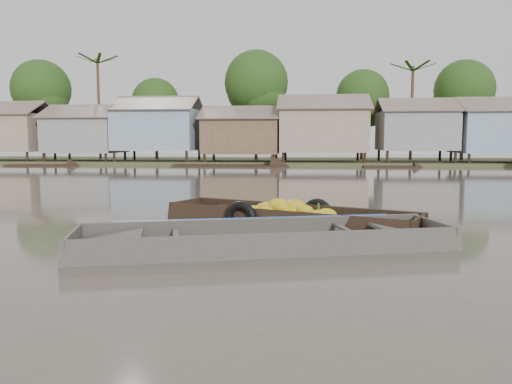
{
  "coord_description": "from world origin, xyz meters",
  "views": [
    {
      "loc": [
        0.94,
        -9.56,
        1.94
      ],
      "look_at": [
        -0.06,
        1.21,
        0.8
      ],
      "focal_mm": 35.0,
      "sensor_mm": 36.0,
      "label": 1
    }
  ],
  "objects": [
    {
      "name": "banana_boat",
      "position": [
        0.56,
        1.68,
        0.17
      ],
      "size": [
        5.95,
        3.66,
        0.85
      ],
      "rotation": [
        0.0,
        0.0,
        -0.42
      ],
      "color": "black",
      "rests_on": "ground"
    },
    {
      "name": "riverbank",
      "position": [
        3.03,
        31.86,
        3.07
      ],
      "size": [
        120.0,
        12.47,
        10.22
      ],
      "color": "#384723",
      "rests_on": "ground"
    },
    {
      "name": "distant_boats",
      "position": [
        13.41,
        24.52,
        0.21
      ],
      "size": [
        48.7,
        13.94,
        1.38
      ],
      "color": "black",
      "rests_on": "ground"
    },
    {
      "name": "ground",
      "position": [
        0.0,
        0.0,
        0.0
      ],
      "size": [
        120.0,
        120.0,
        0.0
      ],
      "primitive_type": "plane",
      "color": "#534A40",
      "rests_on": "ground"
    },
    {
      "name": "viewer_boat",
      "position": [
        0.28,
        -0.74,
        0.04
      ],
      "size": [
        6.95,
        3.47,
        0.54
      ],
      "rotation": [
        0.0,
        0.0,
        0.27
      ],
      "color": "#3C3733",
      "rests_on": "ground"
    }
  ]
}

